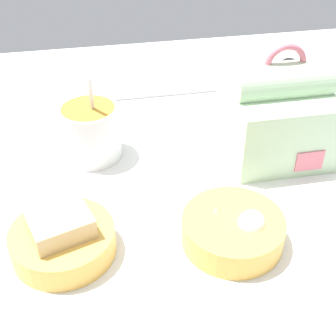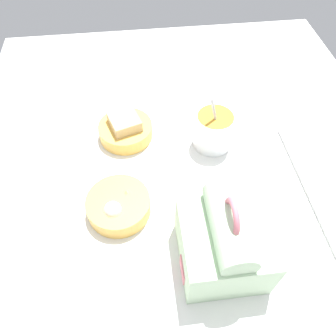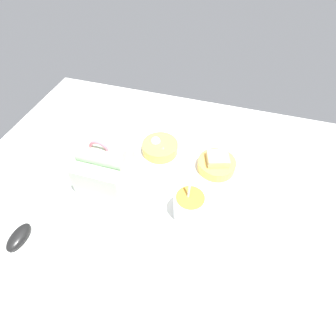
{
  "view_description": "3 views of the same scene",
  "coord_description": "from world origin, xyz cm",
  "px_view_note": "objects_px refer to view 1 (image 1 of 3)",
  "views": [
    {
      "loc": [
        -12.28,
        -60.0,
        48.73
      ],
      "look_at": [
        -1.81,
        -5.53,
        7.0
      ],
      "focal_mm": 50.0,
      "sensor_mm": 36.0,
      "label": 1
    },
    {
      "loc": [
        42.86,
        -10.92,
        65.14
      ],
      "look_at": [
        -1.81,
        -5.53,
        7.0
      ],
      "focal_mm": 35.0,
      "sensor_mm": 36.0,
      "label": 2
    },
    {
      "loc": [
        -18.78,
        51.48,
        75.88
      ],
      "look_at": [
        -1.81,
        -5.53,
        7.0
      ],
      "focal_mm": 28.0,
      "sensor_mm": 36.0,
      "label": 3
    }
  ],
  "objects_px": {
    "soup_cup": "(91,131)",
    "computer_mouse": "(294,68)",
    "bento_bowl_sandwich": "(63,238)",
    "lunch_bag": "(277,115)",
    "keyboard": "(171,76)",
    "bento_bowl_snacks": "(233,229)"
  },
  "relations": [
    {
      "from": "soup_cup",
      "to": "computer_mouse",
      "type": "xyz_separation_m",
      "value": [
        0.46,
        0.23,
        -0.03
      ]
    },
    {
      "from": "bento_bowl_sandwich",
      "to": "computer_mouse",
      "type": "distance_m",
      "value": 0.68
    },
    {
      "from": "lunch_bag",
      "to": "bento_bowl_sandwich",
      "type": "xyz_separation_m",
      "value": [
        -0.36,
        -0.17,
        -0.05
      ]
    },
    {
      "from": "lunch_bag",
      "to": "bento_bowl_sandwich",
      "type": "height_order",
      "value": "lunch_bag"
    },
    {
      "from": "lunch_bag",
      "to": "soup_cup",
      "type": "distance_m",
      "value": 0.31
    },
    {
      "from": "lunch_bag",
      "to": "soup_cup",
      "type": "xyz_separation_m",
      "value": [
        -0.31,
        0.05,
        -0.02
      ]
    },
    {
      "from": "keyboard",
      "to": "computer_mouse",
      "type": "height_order",
      "value": "computer_mouse"
    },
    {
      "from": "bento_bowl_snacks",
      "to": "computer_mouse",
      "type": "bearing_deg",
      "value": 58.48
    },
    {
      "from": "soup_cup",
      "to": "bento_bowl_sandwich",
      "type": "xyz_separation_m",
      "value": [
        -0.05,
        -0.22,
        -0.02
      ]
    },
    {
      "from": "keyboard",
      "to": "soup_cup",
      "type": "relative_size",
      "value": 2.69
    },
    {
      "from": "computer_mouse",
      "to": "soup_cup",
      "type": "bearing_deg",
      "value": -153.53
    },
    {
      "from": "lunch_bag",
      "to": "computer_mouse",
      "type": "height_order",
      "value": "lunch_bag"
    },
    {
      "from": "soup_cup",
      "to": "bento_bowl_snacks",
      "type": "xyz_separation_m",
      "value": [
        0.17,
        -0.24,
        -0.03
      ]
    },
    {
      "from": "bento_bowl_sandwich",
      "to": "keyboard",
      "type": "bearing_deg",
      "value": 63.36
    },
    {
      "from": "computer_mouse",
      "to": "bento_bowl_sandwich",
      "type": "bearing_deg",
      "value": -138.92
    },
    {
      "from": "keyboard",
      "to": "lunch_bag",
      "type": "relative_size",
      "value": 2.13
    },
    {
      "from": "lunch_bag",
      "to": "bento_bowl_snacks",
      "type": "xyz_separation_m",
      "value": [
        -0.13,
        -0.2,
        -0.05
      ]
    },
    {
      "from": "lunch_bag",
      "to": "soup_cup",
      "type": "relative_size",
      "value": 1.27
    },
    {
      "from": "keyboard",
      "to": "bento_bowl_snacks",
      "type": "relative_size",
      "value": 3.01
    },
    {
      "from": "bento_bowl_sandwich",
      "to": "bento_bowl_snacks",
      "type": "bearing_deg",
      "value": -6.04
    },
    {
      "from": "lunch_bag",
      "to": "computer_mouse",
      "type": "xyz_separation_m",
      "value": [
        0.16,
        0.28,
        -0.06
      ]
    },
    {
      "from": "keyboard",
      "to": "lunch_bag",
      "type": "height_order",
      "value": "lunch_bag"
    }
  ]
}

